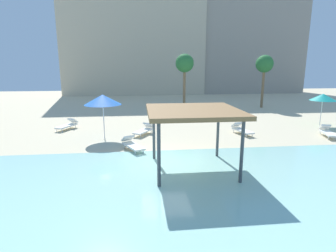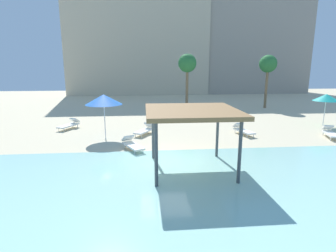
# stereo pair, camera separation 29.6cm
# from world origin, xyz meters

# --- Properties ---
(ground_plane) EXTENTS (80.00, 80.00, 0.00)m
(ground_plane) POSITION_xyz_m (0.00, 0.00, 0.00)
(ground_plane) COLOR beige
(lagoon_water) EXTENTS (44.00, 13.50, 0.04)m
(lagoon_water) POSITION_xyz_m (0.00, -5.25, 0.02)
(lagoon_water) COLOR #99D1C6
(lagoon_water) RESTS_ON ground
(shade_pavilion) EXTENTS (3.96, 3.96, 2.78)m
(shade_pavilion) POSITION_xyz_m (1.05, -1.37, 2.59)
(shade_pavilion) COLOR #42474C
(shade_pavilion) RESTS_ON ground
(beach_umbrella_teal_1) EXTENTS (1.93, 1.93, 2.49)m
(beach_umbrella_teal_1) POSITION_xyz_m (12.96, 6.79, 2.22)
(beach_umbrella_teal_1) COLOR silver
(beach_umbrella_teal_1) RESTS_ON ground
(beach_umbrella_blue_3) EXTENTS (2.33, 2.33, 2.85)m
(beach_umbrella_blue_3) POSITION_xyz_m (-3.54, 4.58, 2.52)
(beach_umbrella_blue_3) COLOR silver
(beach_umbrella_blue_3) RESTS_ON ground
(lounge_chair_1) EXTENTS (1.39, 1.96, 0.74)m
(lounge_chair_1) POSITION_xyz_m (-6.56, 7.54, 0.33)
(lounge_chair_1) COLOR white
(lounge_chair_1) RESTS_ON ground
(lounge_chair_2) EXTENTS (1.15, 1.99, 0.74)m
(lounge_chair_2) POSITION_xyz_m (11.14, 3.43, 0.33)
(lounge_chair_2) COLOR white
(lounge_chair_2) RESTS_ON ground
(lounge_chair_3) EXTENTS (1.04, 1.98, 0.74)m
(lounge_chair_3) POSITION_xyz_m (5.70, 4.73, 0.33)
(lounge_chair_3) COLOR white
(lounge_chair_3) RESTS_ON ground
(lounge_chair_4) EXTENTS (1.49, 1.93, 0.74)m
(lounge_chair_4) POSITION_xyz_m (-0.96, 5.34, 0.33)
(lounge_chair_4) COLOR white
(lounge_chair_4) RESTS_ON ground
(lounge_chair_5) EXTENTS (1.37, 1.97, 0.74)m
(lounge_chair_5) POSITION_xyz_m (-1.72, 1.88, 0.33)
(lounge_chair_5) COLOR white
(lounge_chair_5) RESTS_ON ground
(palm_tree_0) EXTENTS (1.90, 1.90, 5.77)m
(palm_tree_0) POSITION_xyz_m (12.49, 16.18, 4.69)
(palm_tree_0) COLOR brown
(palm_tree_0) RESTS_ON ground
(palm_tree_1) EXTENTS (1.90, 1.90, 5.82)m
(palm_tree_1) POSITION_xyz_m (3.53, 15.54, 4.75)
(palm_tree_1) COLOR brown
(palm_tree_1) RESTS_ON ground
(hotel_block_0) EXTENTS (22.46, 10.66, 18.92)m
(hotel_block_0) POSITION_xyz_m (-1.82, 35.79, 9.46)
(hotel_block_0) COLOR beige
(hotel_block_0) RESTS_ON ground
(hotel_block_1) EXTENTS (17.92, 10.90, 19.75)m
(hotel_block_1) POSITION_xyz_m (17.82, 36.34, 9.87)
(hotel_block_1) COLOR #9E9384
(hotel_block_1) RESTS_ON ground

